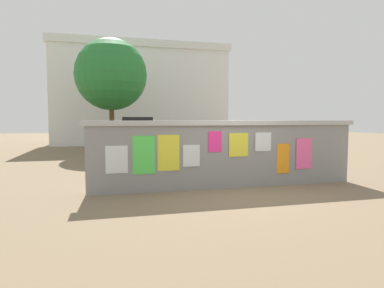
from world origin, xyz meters
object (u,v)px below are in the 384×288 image
(auto_rickshaw_truck, at_px, (162,140))
(motorcycle, at_px, (249,158))
(person_walking, at_px, (279,140))
(tree_roadside, at_px, (111,75))
(bicycle_near, at_px, (126,166))

(auto_rickshaw_truck, height_order, motorcycle, auto_rickshaw_truck)
(auto_rickshaw_truck, bearing_deg, person_walking, -35.65)
(person_walking, bearing_deg, tree_roadside, 127.89)
(motorcycle, height_order, person_walking, person_walking)
(bicycle_near, distance_m, tree_roadside, 9.40)
(auto_rickshaw_truck, relative_size, bicycle_near, 2.28)
(motorcycle, relative_size, bicycle_near, 1.14)
(tree_roadside, bearing_deg, person_walking, -52.11)
(auto_rickshaw_truck, bearing_deg, tree_roadside, 112.48)
(motorcycle, xyz_separation_m, person_walking, (1.60, 0.94, 0.52))
(auto_rickshaw_truck, relative_size, person_walking, 2.32)
(auto_rickshaw_truck, distance_m, bicycle_near, 4.28)
(motorcycle, relative_size, person_walking, 1.16)
(auto_rickshaw_truck, distance_m, motorcycle, 4.40)
(motorcycle, bearing_deg, bicycle_near, -178.04)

